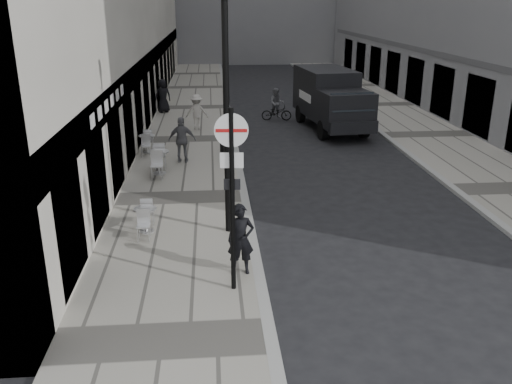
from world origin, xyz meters
TOP-DOWN VIEW (x-y plane):
  - sidewalk at (-2.00, 18.00)m, footprint 4.00×60.00m
  - far_sidewalk at (9.00, 18.00)m, footprint 4.00×60.00m
  - walking_man at (-0.40, 5.19)m, footprint 0.63×0.43m
  - sign_post at (-0.60, 4.49)m, footprint 0.68×0.11m
  - lamppost at (-0.60, 7.60)m, footprint 0.28×0.28m
  - bollard_near at (-0.60, 14.02)m, footprint 0.12×0.12m
  - bollard_far at (-0.60, 15.31)m, footprint 0.14×0.14m
  - panel_van at (4.78, 19.98)m, footprint 2.87×6.21m
  - cyclist at (2.44, 22.14)m, footprint 1.61×0.71m
  - pedestrian_a at (-2.11, 14.30)m, footprint 1.04×0.47m
  - pedestrian_b at (-1.67, 19.88)m, footprint 1.11×0.68m
  - pedestrian_c at (-3.60, 24.22)m, footprint 1.04×0.87m
  - cafe_table_near at (-2.90, 12.88)m, footprint 0.77×1.73m
  - cafe_table_mid at (-2.80, 7.70)m, footprint 0.62×1.40m
  - cafe_table_far at (-3.60, 15.78)m, footprint 0.66×1.50m

SIDE VIEW (x-z plane):
  - sidewalk at x=-2.00m, z-range 0.00..0.12m
  - far_sidewalk at x=9.00m, z-range 0.00..0.12m
  - cafe_table_mid at x=-2.80m, z-range 0.13..0.92m
  - cafe_table_far at x=-3.60m, z-range 0.13..0.98m
  - bollard_near at x=-0.60m, z-range 0.12..1.04m
  - cafe_table_near at x=-2.90m, z-range 0.13..1.11m
  - bollard_far at x=-0.60m, z-range 0.12..1.14m
  - cyclist at x=2.44m, z-range -0.18..1.50m
  - walking_man at x=-0.40m, z-range 0.12..1.77m
  - pedestrian_b at x=-1.67m, z-range 0.12..1.79m
  - pedestrian_a at x=-2.11m, z-range 0.12..1.87m
  - pedestrian_c at x=-3.60m, z-range 0.12..1.94m
  - panel_van at x=4.78m, z-range 0.18..3.01m
  - sign_post at x=-0.60m, z-range 0.67..4.60m
  - lamppost at x=-0.60m, z-range 0.47..6.71m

